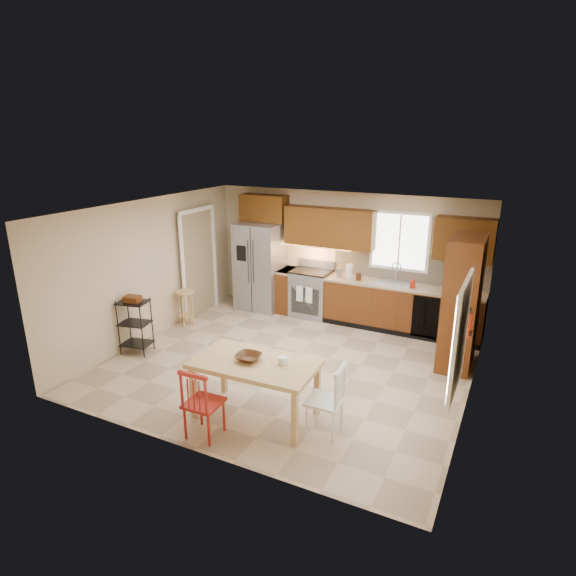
{
  "coord_description": "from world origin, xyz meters",
  "views": [
    {
      "loc": [
        3.14,
        -6.31,
        3.58
      ],
      "look_at": [
        -0.19,
        0.4,
        1.15
      ],
      "focal_mm": 30.0,
      "sensor_mm": 36.0,
      "label": 1
    }
  ],
  "objects_px": {
    "dining_table": "(256,390)",
    "table_jar": "(283,362)",
    "fire_extinguisher": "(467,325)",
    "bar_stool": "(186,308)",
    "utility_cart": "(135,326)",
    "pantry": "(462,303)",
    "chair_white": "(325,400)",
    "soap_bottle": "(413,283)",
    "refrigerator": "(260,266)",
    "table_bowl": "(248,360)",
    "range_stove": "(311,294)",
    "chair_red": "(204,402)"
  },
  "relations": [
    {
      "from": "pantry",
      "to": "fire_extinguisher",
      "type": "xyz_separation_m",
      "value": [
        0.2,
        -1.05,
        0.05
      ]
    },
    {
      "from": "soap_bottle",
      "to": "fire_extinguisher",
      "type": "distance_m",
      "value": 2.27
    },
    {
      "from": "range_stove",
      "to": "dining_table",
      "type": "relative_size",
      "value": 0.58
    },
    {
      "from": "dining_table",
      "to": "table_jar",
      "type": "xyz_separation_m",
      "value": [
        0.35,
        0.1,
        0.43
      ]
    },
    {
      "from": "table_bowl",
      "to": "pantry",
      "type": "bearing_deg",
      "value": 50.7
    },
    {
      "from": "range_stove",
      "to": "bar_stool",
      "type": "distance_m",
      "value": 2.51
    },
    {
      "from": "table_jar",
      "to": "dining_table",
      "type": "bearing_deg",
      "value": -164.05
    },
    {
      "from": "chair_red",
      "to": "table_jar",
      "type": "distance_m",
      "value": 1.08
    },
    {
      "from": "soap_bottle",
      "to": "chair_white",
      "type": "xyz_separation_m",
      "value": [
        -0.24,
        -3.58,
        -0.53
      ]
    },
    {
      "from": "pantry",
      "to": "chair_white",
      "type": "bearing_deg",
      "value": -113.86
    },
    {
      "from": "pantry",
      "to": "bar_stool",
      "type": "relative_size",
      "value": 3.02
    },
    {
      "from": "fire_extinguisher",
      "to": "chair_red",
      "type": "bearing_deg",
      "value": -139.04
    },
    {
      "from": "bar_stool",
      "to": "utility_cart",
      "type": "relative_size",
      "value": 0.73
    },
    {
      "from": "fire_extinguisher",
      "to": "refrigerator",
      "type": "bearing_deg",
      "value": 155.48
    },
    {
      "from": "fire_extinguisher",
      "to": "chair_white",
      "type": "bearing_deg",
      "value": -130.35
    },
    {
      "from": "dining_table",
      "to": "table_bowl",
      "type": "height_order",
      "value": "table_bowl"
    },
    {
      "from": "fire_extinguisher",
      "to": "chair_red",
      "type": "distance_m",
      "value": 3.61
    },
    {
      "from": "fire_extinguisher",
      "to": "table_jar",
      "type": "xyz_separation_m",
      "value": [
        -1.99,
        -1.58,
        -0.28
      ]
    },
    {
      "from": "fire_extinguisher",
      "to": "bar_stool",
      "type": "height_order",
      "value": "fire_extinguisher"
    },
    {
      "from": "pantry",
      "to": "fire_extinguisher",
      "type": "bearing_deg",
      "value": -79.22
    },
    {
      "from": "soap_bottle",
      "to": "dining_table",
      "type": "height_order",
      "value": "soap_bottle"
    },
    {
      "from": "refrigerator",
      "to": "chair_white",
      "type": "height_order",
      "value": "refrigerator"
    },
    {
      "from": "table_bowl",
      "to": "chair_red",
      "type": "bearing_deg",
      "value": -111.07
    },
    {
      "from": "fire_extinguisher",
      "to": "chair_red",
      "type": "xyz_separation_m",
      "value": [
        -2.69,
        -2.33,
        -0.63
      ]
    },
    {
      "from": "utility_cart",
      "to": "table_jar",
      "type": "bearing_deg",
      "value": -24.42
    },
    {
      "from": "table_jar",
      "to": "bar_stool",
      "type": "xyz_separation_m",
      "value": [
        -3.14,
        2.05,
        -0.47
      ]
    },
    {
      "from": "soap_bottle",
      "to": "table_jar",
      "type": "bearing_deg",
      "value": -103.34
    },
    {
      "from": "soap_bottle",
      "to": "range_stove",
      "type": "bearing_deg",
      "value": 177.6
    },
    {
      "from": "chair_red",
      "to": "table_jar",
      "type": "bearing_deg",
      "value": 45.1
    },
    {
      "from": "dining_table",
      "to": "bar_stool",
      "type": "relative_size",
      "value": 2.29
    },
    {
      "from": "dining_table",
      "to": "utility_cart",
      "type": "height_order",
      "value": "utility_cart"
    },
    {
      "from": "bar_stool",
      "to": "chair_white",
      "type": "bearing_deg",
      "value": -50.21
    },
    {
      "from": "refrigerator",
      "to": "bar_stool",
      "type": "height_order",
      "value": "refrigerator"
    },
    {
      "from": "table_bowl",
      "to": "bar_stool",
      "type": "xyz_separation_m",
      "value": [
        -2.69,
        2.14,
        -0.44
      ]
    },
    {
      "from": "chair_red",
      "to": "utility_cart",
      "type": "xyz_separation_m",
      "value": [
        -2.44,
        1.44,
        0.01
      ]
    },
    {
      "from": "pantry",
      "to": "chair_red",
      "type": "distance_m",
      "value": 4.24
    },
    {
      "from": "chair_white",
      "to": "soap_bottle",
      "type": "bearing_deg",
      "value": -5.7
    },
    {
      "from": "soap_bottle",
      "to": "table_bowl",
      "type": "distance_m",
      "value": 3.86
    },
    {
      "from": "pantry",
      "to": "table_bowl",
      "type": "xyz_separation_m",
      "value": [
        -2.24,
        -2.73,
        -0.26
      ]
    },
    {
      "from": "refrigerator",
      "to": "table_jar",
      "type": "height_order",
      "value": "refrigerator"
    },
    {
      "from": "range_stove",
      "to": "chair_white",
      "type": "xyz_separation_m",
      "value": [
        1.79,
        -3.67,
        0.01
      ]
    },
    {
      "from": "fire_extinguisher",
      "to": "table_jar",
      "type": "height_order",
      "value": "fire_extinguisher"
    },
    {
      "from": "bar_stool",
      "to": "fire_extinguisher",
      "type": "bearing_deg",
      "value": -26.15
    },
    {
      "from": "table_bowl",
      "to": "bar_stool",
      "type": "height_order",
      "value": "table_bowl"
    },
    {
      "from": "bar_stool",
      "to": "utility_cart",
      "type": "bearing_deg",
      "value": -110.99
    },
    {
      "from": "bar_stool",
      "to": "utility_cart",
      "type": "height_order",
      "value": "utility_cart"
    },
    {
      "from": "utility_cart",
      "to": "bar_stool",
      "type": "bearing_deg",
      "value": 77.97
    },
    {
      "from": "refrigerator",
      "to": "utility_cart",
      "type": "bearing_deg",
      "value": -105.6
    },
    {
      "from": "table_jar",
      "to": "utility_cart",
      "type": "height_order",
      "value": "utility_cart"
    },
    {
      "from": "soap_bottle",
      "to": "table_jar",
      "type": "xyz_separation_m",
      "value": [
        -0.84,
        -3.53,
        -0.18
      ]
    }
  ]
}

